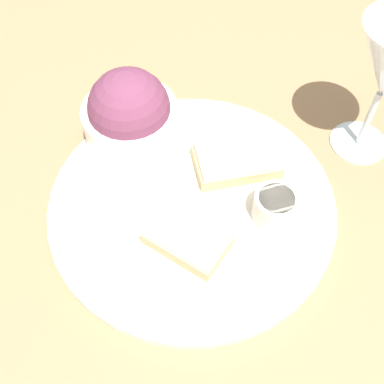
% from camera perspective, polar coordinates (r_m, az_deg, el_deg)
% --- Properties ---
extents(ground_plane, '(4.00, 4.00, 0.00)m').
position_cam_1_polar(ground_plane, '(0.58, 0.00, -1.89)').
color(ground_plane, '#93704C').
extents(dinner_plate, '(0.34, 0.34, 0.01)m').
position_cam_1_polar(dinner_plate, '(0.57, 0.00, -1.52)').
color(dinner_plate, silver).
rests_on(dinner_plate, ground_plane).
extents(salad_bowl, '(0.12, 0.12, 0.10)m').
position_cam_1_polar(salad_bowl, '(0.60, -7.34, 9.01)').
color(salad_bowl, silver).
rests_on(salad_bowl, dinner_plate).
extents(sauce_ramekin, '(0.05, 0.05, 0.04)m').
position_cam_1_polar(sauce_ramekin, '(0.55, 9.81, -1.62)').
color(sauce_ramekin, beige).
rests_on(sauce_ramekin, dinner_plate).
extents(cheese_toast_near, '(0.12, 0.09, 0.03)m').
position_cam_1_polar(cheese_toast_near, '(0.59, 5.33, 3.85)').
color(cheese_toast_near, tan).
rests_on(cheese_toast_near, dinner_plate).
extents(cheese_toast_far, '(0.10, 0.09, 0.03)m').
position_cam_1_polar(cheese_toast_far, '(0.53, -0.73, -5.39)').
color(cheese_toast_far, tan).
rests_on(cheese_toast_far, dinner_plate).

